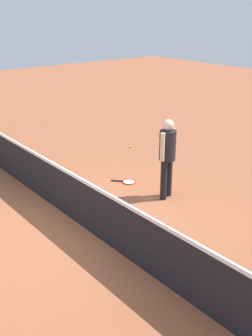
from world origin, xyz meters
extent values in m
plane|color=#9E5638|center=(0.00, 0.00, 0.00)|extent=(40.00, 40.00, 0.00)
cube|color=black|center=(0.00, 0.00, 0.46)|extent=(10.00, 0.02, 0.91)
cube|color=white|center=(0.00, 0.00, 0.94)|extent=(10.00, 0.04, 0.06)
cylinder|color=black|center=(-0.10, -2.16, 0.42)|extent=(0.18, 0.18, 0.85)
cylinder|color=black|center=(-0.17, -1.95, 0.42)|extent=(0.18, 0.18, 0.85)
cylinder|color=black|center=(-0.14, -2.06, 1.16)|extent=(0.43, 0.43, 0.62)
cylinder|color=beige|center=(-0.07, -2.26, 1.18)|extent=(0.11, 0.11, 0.58)
cylinder|color=beige|center=(-0.20, -1.85, 1.18)|extent=(0.11, 0.11, 0.58)
sphere|color=beige|center=(-0.14, -2.06, 1.58)|extent=(0.29, 0.29, 0.23)
torus|color=red|center=(0.96, -1.94, 0.01)|extent=(0.44, 0.44, 0.02)
cylinder|color=silver|center=(0.96, -1.94, 0.01)|extent=(0.38, 0.38, 0.00)
cylinder|color=black|center=(1.17, -1.76, 0.02)|extent=(0.23, 0.21, 0.03)
sphere|color=#C6E033|center=(3.15, -4.98, 0.03)|extent=(0.07, 0.07, 0.07)
sphere|color=#C6E033|center=(2.85, -3.56, 0.03)|extent=(0.07, 0.07, 0.07)
sphere|color=#C6E033|center=(2.73, -5.13, 0.03)|extent=(0.07, 0.07, 0.07)
camera|label=1|loc=(-5.69, 3.50, 3.76)|focal=43.40mm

